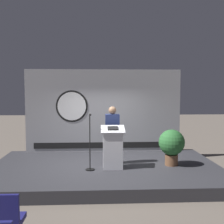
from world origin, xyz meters
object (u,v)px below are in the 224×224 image
object	(u,v)px
microphone_stand	(90,150)
audience_chair_right	(7,217)
speaker_person	(112,135)
podium	(113,148)
potted_plant	(172,144)

from	to	relation	value
microphone_stand	audience_chair_right	xyz separation A→B (m)	(-1.16, -3.20, -0.34)
speaker_person	audience_chair_right	xyz separation A→B (m)	(-1.79, -3.77, -0.65)
speaker_person	audience_chair_right	world-z (taller)	speaker_person
podium	microphone_stand	xyz separation A→B (m)	(-0.61, -0.09, -0.02)
speaker_person	potted_plant	bearing A→B (deg)	-9.08
podium	potted_plant	world-z (taller)	podium
podium	speaker_person	world-z (taller)	speaker_person
podium	audience_chair_right	distance (m)	3.75
speaker_person	podium	bearing A→B (deg)	-91.66
speaker_person	microphone_stand	bearing A→B (deg)	-137.76
audience_chair_right	potted_plant	bearing A→B (deg)	45.51
microphone_stand	podium	bearing A→B (deg)	8.12
podium	microphone_stand	world-z (taller)	microphone_stand
podium	potted_plant	bearing A→B (deg)	7.38
audience_chair_right	microphone_stand	bearing A→B (deg)	70.02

